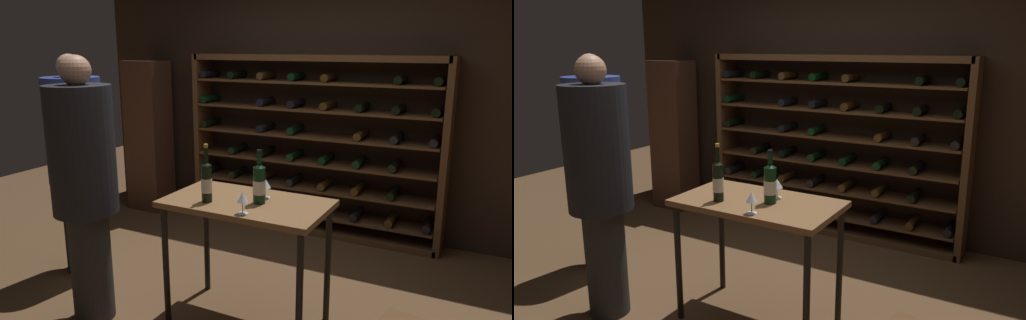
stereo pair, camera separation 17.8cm
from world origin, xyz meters
The scene contains 11 objects.
ground_plane centered at (0.00, 0.00, 0.00)m, with size 9.72×9.72×0.00m, color brown.
back_wall centered at (0.00, 1.86, 1.42)m, with size 5.43×0.10×2.85m, color #332319.
wine_rack centered at (-0.05, 1.65, 0.90)m, with size 2.65×0.32×1.81m.
tasting_table centered at (0.19, -0.18, 0.78)m, with size 1.09×0.61×0.89m.
person_host_in_suit centered at (-1.45, -0.10, 1.01)m, with size 0.46×0.46×1.83m.
person_bystander_dark_jacket centered at (-0.80, -0.64, 1.02)m, with size 0.43×0.43×1.84m.
display_cabinet centered at (-2.00, 1.48, 0.87)m, with size 0.44×0.36×1.73m, color #4C2D1E.
wine_bottle_green_slim centered at (0.29, -0.18, 1.02)m, with size 0.09×0.09×0.36m.
wine_bottle_gold_foil centered at (-0.03, -0.32, 1.03)m, with size 0.07×0.07×0.39m.
wine_glass_stemmed_right centered at (0.30, -0.42, 0.99)m, with size 0.07×0.07×0.14m.
wine_glass_stemmed_left centered at (0.28, -0.07, 0.98)m, with size 0.08×0.08×0.13m.
Camera 2 is at (1.82, -2.80, 1.89)m, focal length 33.98 mm.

